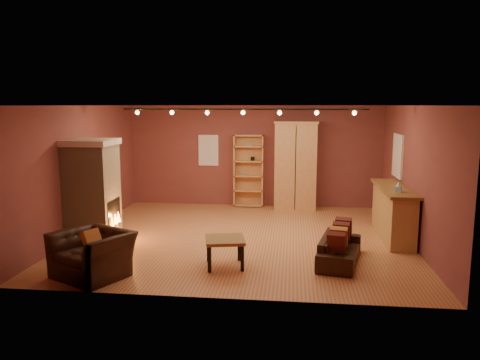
# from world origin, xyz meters

# --- Properties ---
(floor) EXTENTS (7.00, 7.00, 0.00)m
(floor) POSITION_xyz_m (0.00, 0.00, 0.00)
(floor) COLOR #AA673C
(floor) RESTS_ON ground
(ceiling) EXTENTS (7.00, 7.00, 0.00)m
(ceiling) POSITION_xyz_m (0.00, 0.00, 2.80)
(ceiling) COLOR brown
(ceiling) RESTS_ON back_wall
(back_wall) EXTENTS (7.00, 0.02, 2.80)m
(back_wall) POSITION_xyz_m (0.00, 3.25, 1.40)
(back_wall) COLOR brown
(back_wall) RESTS_ON floor
(left_wall) EXTENTS (0.02, 6.50, 2.80)m
(left_wall) POSITION_xyz_m (-3.50, 0.00, 1.40)
(left_wall) COLOR brown
(left_wall) RESTS_ON floor
(right_wall) EXTENTS (0.02, 6.50, 2.80)m
(right_wall) POSITION_xyz_m (3.50, 0.00, 1.40)
(right_wall) COLOR brown
(right_wall) RESTS_ON floor
(fireplace) EXTENTS (1.01, 0.98, 2.12)m
(fireplace) POSITION_xyz_m (-3.04, -0.60, 1.06)
(fireplace) COLOR tan
(fireplace) RESTS_ON floor
(back_window) EXTENTS (0.56, 0.04, 0.86)m
(back_window) POSITION_xyz_m (-1.30, 3.23, 1.55)
(back_window) COLOR white
(back_window) RESTS_ON back_wall
(bookcase) EXTENTS (0.82, 0.32, 2.00)m
(bookcase) POSITION_xyz_m (-0.15, 3.14, 1.02)
(bookcase) COLOR tan
(bookcase) RESTS_ON floor
(armoire) EXTENTS (1.17, 0.67, 2.38)m
(armoire) POSITION_xyz_m (1.14, 2.95, 1.20)
(armoire) COLOR tan
(armoire) RESTS_ON floor
(bar_counter) EXTENTS (0.62, 2.30, 1.10)m
(bar_counter) POSITION_xyz_m (3.20, 0.32, 0.56)
(bar_counter) COLOR tan
(bar_counter) RESTS_ON floor
(tissue_box) EXTENTS (0.15, 0.15, 0.22)m
(tissue_box) POSITION_xyz_m (3.15, -0.28, 1.19)
(tissue_box) COLOR #8FC5E5
(tissue_box) RESTS_ON bar_counter
(right_window) EXTENTS (0.05, 0.90, 1.00)m
(right_window) POSITION_xyz_m (3.47, 1.40, 1.65)
(right_window) COLOR white
(right_window) RESTS_ON right_wall
(loveseat) EXTENTS (0.80, 1.68, 0.71)m
(loveseat) POSITION_xyz_m (1.93, -1.40, 0.33)
(loveseat) COLOR black
(loveseat) RESTS_ON floor
(armchair) EXTENTS (1.36, 1.19, 1.00)m
(armchair) POSITION_xyz_m (-2.20, -2.58, 0.50)
(armchair) COLOR black
(armchair) RESTS_ON floor
(coffee_table) EXTENTS (0.79, 0.79, 0.51)m
(coffee_table) POSITION_xyz_m (-0.10, -1.86, 0.43)
(coffee_table) COLOR olive
(coffee_table) RESTS_ON floor
(track_rail) EXTENTS (5.20, 0.09, 0.13)m
(track_rail) POSITION_xyz_m (0.00, 0.20, 2.68)
(track_rail) COLOR black
(track_rail) RESTS_ON ceiling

